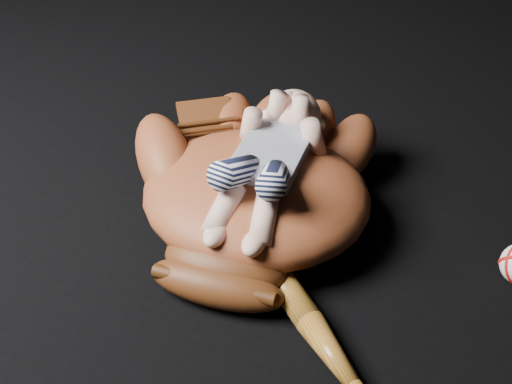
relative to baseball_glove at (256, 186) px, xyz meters
The scene contains 3 objects.
baseball_glove is the anchor object (origin of this frame).
newborn_baby 0.06m from the baseball_glove, 13.88° to the right, with size 0.18×0.38×0.15m, color #E1A991, non-canonical shape.
baseball_bat 0.29m from the baseball_glove, 61.97° to the right, with size 0.04×0.46×0.04m, color #8E581B, non-canonical shape.
Camera 1 is at (0.15, -0.75, 0.81)m, focal length 50.00 mm.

